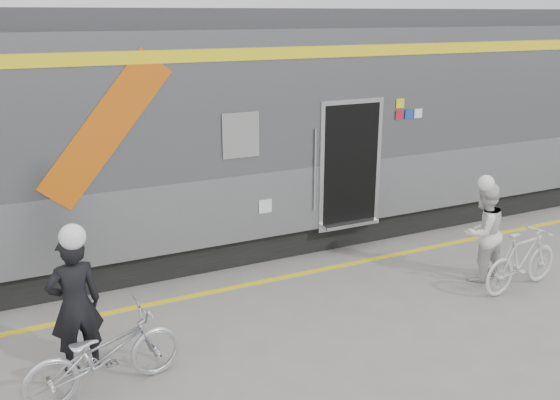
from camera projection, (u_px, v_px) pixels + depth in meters
ground at (356, 342)px, 7.59m from camera, size 90.00×90.00×0.00m
train at (198, 132)px, 10.31m from camera, size 24.00×3.17×4.10m
safety_strip at (284, 277)px, 9.44m from camera, size 24.00×0.12×0.01m
man at (75, 305)px, 6.77m from camera, size 0.66×0.49×1.68m
bicycle_left at (104, 353)px, 6.49m from camera, size 1.83×0.86×0.93m
woman at (482, 232)px, 9.19m from camera, size 0.82×0.67×1.56m
bicycle_right at (522, 260)px, 8.93m from camera, size 1.62×0.62×0.95m
helmet_man at (66, 224)px, 6.47m from camera, size 0.29×0.29×0.29m
helmet_woman at (489, 176)px, 8.91m from camera, size 0.25×0.25×0.25m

